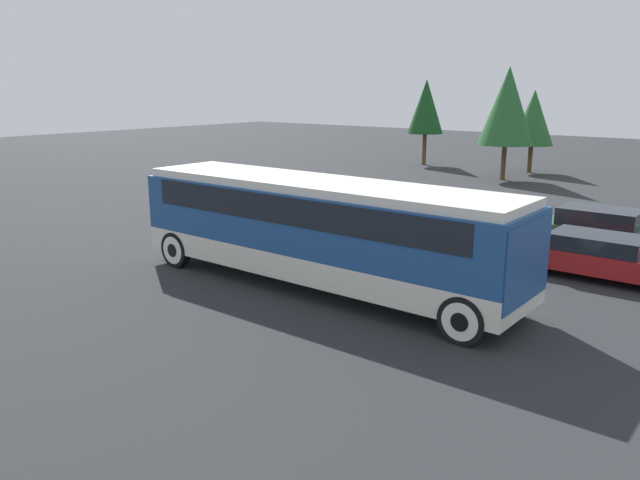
# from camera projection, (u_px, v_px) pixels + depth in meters

# --- Properties ---
(ground_plane) EXTENTS (120.00, 120.00, 0.00)m
(ground_plane) POSITION_uv_depth(u_px,v_px,m) (320.00, 287.00, 17.13)
(ground_plane) COLOR #26282B
(tour_bus) EXTENTS (11.38, 2.70, 2.94)m
(tour_bus) POSITION_uv_depth(u_px,v_px,m) (323.00, 224.00, 16.65)
(tour_bus) COLOR silver
(tour_bus) RESTS_ON ground_plane
(parked_car_near) EXTENTS (4.77, 1.87, 1.42)m
(parked_car_near) POSITION_uv_depth(u_px,v_px,m) (603.00, 230.00, 20.73)
(parked_car_near) COLOR #2D5638
(parked_car_near) RESTS_ON ground_plane
(parked_car_mid) EXTENTS (4.12, 1.83, 1.45)m
(parked_car_mid) POSITION_uv_depth(u_px,v_px,m) (448.00, 237.00, 19.75)
(parked_car_mid) COLOR #7A6B5B
(parked_car_mid) RESTS_ON ground_plane
(parked_car_far) EXTENTS (4.73, 1.85, 1.26)m
(parked_car_far) POSITION_uv_depth(u_px,v_px,m) (601.00, 256.00, 17.79)
(parked_car_far) COLOR maroon
(parked_car_far) RESTS_ON ground_plane
(tree_left) EXTENTS (2.63, 2.63, 5.18)m
(tree_left) POSITION_uv_depth(u_px,v_px,m) (533.00, 118.00, 39.21)
(tree_left) COLOR brown
(tree_left) RESTS_ON ground_plane
(tree_center) EXTENTS (3.20, 3.20, 6.51)m
(tree_center) POSITION_uv_depth(u_px,v_px,m) (507.00, 106.00, 35.89)
(tree_center) COLOR brown
(tree_center) RESTS_ON ground_plane
(tree_right) EXTENTS (2.46, 2.46, 5.88)m
(tree_right) POSITION_uv_depth(u_px,v_px,m) (426.00, 107.00, 43.13)
(tree_right) COLOR brown
(tree_right) RESTS_ON ground_plane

